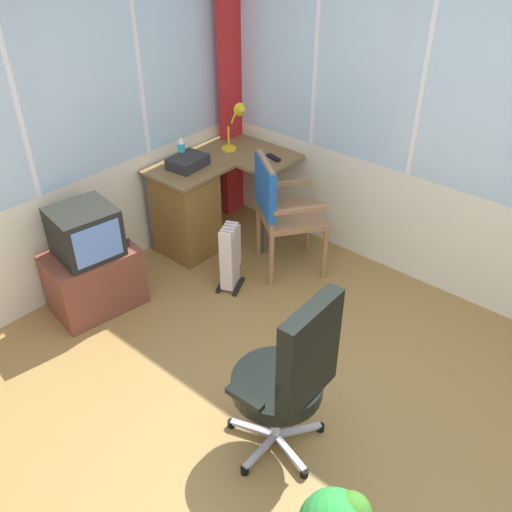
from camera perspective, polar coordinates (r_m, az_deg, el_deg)
The scene contains 13 objects.
ground at distance 3.44m, azimuth 3.35°, elevation -19.59°, with size 4.99×5.50×0.06m, color olive.
north_window_panel at distance 4.08m, azimuth -22.69°, elevation 11.28°, with size 3.99×0.07×2.64m.
east_window_panel at distance 4.11m, azimuth 21.93°, elevation 11.66°, with size 0.07×4.50×2.64m.
curtain_corner at distance 5.07m, azimuth -2.53°, elevation 17.50°, with size 0.27×0.07×2.54m, color red.
desk at distance 4.79m, azimuth -6.79°, elevation 4.93°, with size 1.13×0.84×0.76m.
desk_lamp at distance 4.87m, azimuth -1.78°, elevation 13.73°, with size 0.24×0.20×0.40m.
tv_remote at distance 4.77m, azimuth 1.80°, elevation 9.97°, with size 0.04×0.15×0.02m, color black.
spray_bottle at distance 4.73m, azimuth -7.59°, elevation 10.69°, with size 0.06×0.06×0.22m.
paper_tray at distance 4.64m, azimuth -6.96°, elevation 9.48°, with size 0.30×0.23×0.09m, color #282929.
wooden_armchair at distance 4.38m, azimuth 2.10°, elevation 5.51°, with size 0.67×0.67×0.99m.
office_chair at distance 2.96m, azimuth 3.59°, elevation -11.84°, with size 0.60×0.58×1.11m.
tv_on_stand at distance 4.28m, azimuth -16.36°, elevation -0.87°, with size 0.70×0.54×0.84m.
space_heater at distance 4.37m, azimuth -2.59°, elevation 0.05°, with size 0.29×0.25×0.56m.
Camera 1 is at (-1.65, -1.16, 2.75)m, focal length 39.33 mm.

